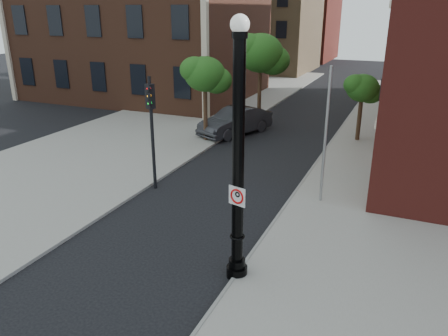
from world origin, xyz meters
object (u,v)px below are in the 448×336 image
at_px(lamppost, 238,169).
at_px(no_parking_sign, 237,196).
at_px(parked_car, 235,121).
at_px(traffic_signal_right, 381,106).
at_px(traffic_signal_left, 151,115).

xyz_separation_m(lamppost, no_parking_sign, (0.05, -0.18, -0.71)).
bearing_deg(parked_car, lamppost, -45.08).
relative_size(lamppost, no_parking_sign, 13.43).
bearing_deg(traffic_signal_right, traffic_signal_left, -146.13).
relative_size(lamppost, traffic_signal_right, 1.53).
height_order(parked_car, traffic_signal_left, traffic_signal_left).
height_order(lamppost, traffic_signal_left, lamppost).
bearing_deg(parked_car, traffic_signal_left, -66.98).
height_order(lamppost, traffic_signal_right, lamppost).
xyz_separation_m(no_parking_sign, traffic_signal_left, (-5.80, 4.94, 0.61)).
distance_m(no_parking_sign, parked_car, 15.62).
bearing_deg(lamppost, no_parking_sign, -74.86).
bearing_deg(no_parking_sign, traffic_signal_right, 90.55).
height_order(lamppost, parked_car, lamppost).
bearing_deg(no_parking_sign, parked_car, 126.94).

